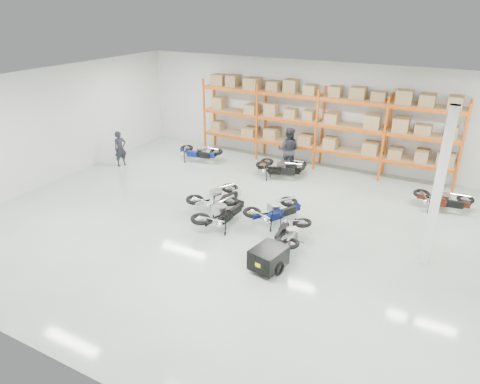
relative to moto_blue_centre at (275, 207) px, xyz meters
The scene contains 14 objects.
room 1.89m from the moto_blue_centre, 124.13° to the right, with size 18.00×18.00×18.00m.
pallet_rack 6.01m from the moto_blue_centre, 94.73° to the left, with size 11.28×0.98×3.62m.
structural_column 5.02m from the moto_blue_centre, ahead, with size 0.25×0.25×4.50m, color white.
moto_blue_centre is the anchor object (origin of this frame).
moto_silver_left 2.25m from the moto_blue_centre, behind, with size 0.83×1.88×1.15m, color #B5B8BC, non-canonical shape.
moto_black_far_left 1.78m from the moto_blue_centre, 146.03° to the right, with size 0.86×1.95×1.19m, color black, non-canonical shape.
moto_touring_right 1.46m from the moto_blue_centre, 47.61° to the right, with size 0.73×1.65×1.01m, color black, non-canonical shape.
trailer 2.85m from the moto_blue_centre, 69.82° to the right, with size 0.93×1.66×0.68m.
moto_back_a 6.72m from the moto_blue_centre, 144.93° to the left, with size 0.81×1.83×1.12m, color navy, non-canonical shape.
moto_back_b 4.39m from the moto_blue_centre, 109.21° to the left, with size 0.76×1.72×1.05m, color #AAADB4, non-canonical shape.
moto_back_c 3.95m from the moto_blue_centre, 110.72° to the left, with size 0.80×1.79×1.09m, color black, non-canonical shape.
moto_back_d 6.08m from the moto_blue_centre, 36.41° to the left, with size 0.77×1.73×1.05m, color #3F140C, non-canonical shape.
person_left 8.46m from the moto_blue_centre, 168.21° to the left, with size 0.58×0.38×1.58m, color black.
person_back 4.77m from the moto_blue_centre, 106.91° to the left, with size 0.95×0.74×1.96m, color black.
Camera 1 is at (5.42, -11.09, 6.81)m, focal length 32.00 mm.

